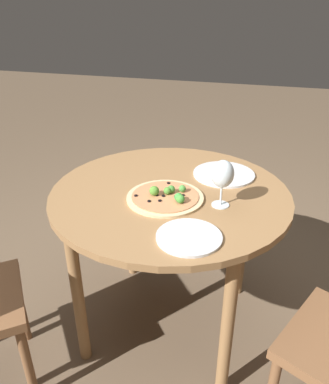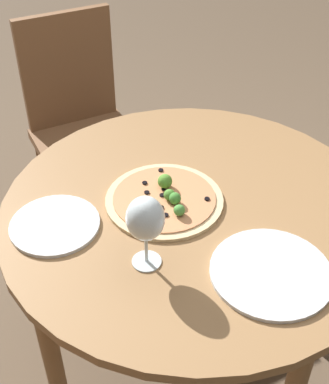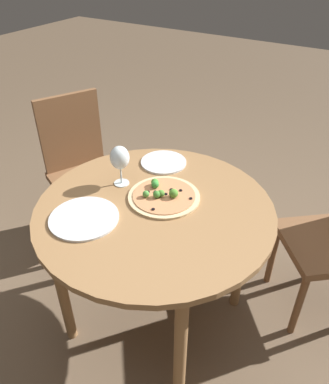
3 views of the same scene
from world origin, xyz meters
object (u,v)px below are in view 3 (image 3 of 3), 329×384
wine_glass (120,158)px  plate_far (164,162)px  chair_2 (82,167)px  plate_near (84,218)px  pizza (164,195)px

wine_glass → plate_far: (0.07, 0.25, -0.13)m
chair_2 → plate_near: size_ratio=3.29×
pizza → plate_far: pizza is taller
wine_glass → plate_far: 0.29m
wine_glass → plate_far: size_ratio=0.84×
plate_far → wine_glass: bearing=-105.0°
plate_near → plate_far: same height
wine_glass → plate_near: size_ratio=0.68×
chair_2 → wine_glass: size_ratio=4.85×
plate_near → plate_far: (0.04, 0.53, 0.00)m
chair_2 → plate_near: bearing=-109.4°
plate_far → chair_2: bearing=174.5°
chair_2 → pizza: chair_2 is taller
pizza → plate_far: size_ratio=1.38×
chair_2 → plate_far: chair_2 is taller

